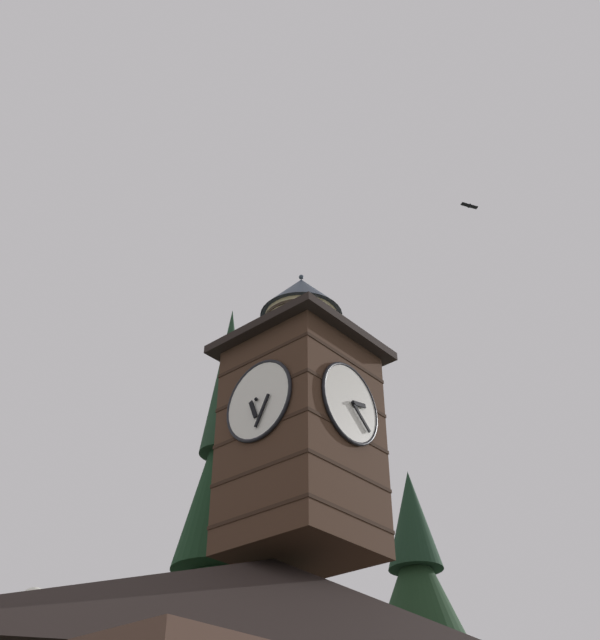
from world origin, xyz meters
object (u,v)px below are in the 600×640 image
object	(u,v)px
pine_tree_behind	(212,637)
flying_bird_high	(469,206)
clock_tower	(301,418)
moon	(33,600)

from	to	relation	value
pine_tree_behind	flying_bird_high	xyz separation A→B (m)	(-3.10, 9.05, 14.15)
pine_tree_behind	flying_bird_high	size ratio (longest dim) A/B	29.69
clock_tower	flying_bird_high	world-z (taller)	flying_bird_high
pine_tree_behind	moon	distance (m)	40.16
moon	pine_tree_behind	bearing A→B (deg)	67.83
clock_tower	pine_tree_behind	xyz separation A→B (m)	(-1.95, -5.26, -4.73)
clock_tower	pine_tree_behind	world-z (taller)	pine_tree_behind
moon	flying_bird_high	world-z (taller)	flying_bird_high
moon	flying_bird_high	xyz separation A→B (m)	(11.56, 45.02, 3.92)
clock_tower	moon	world-z (taller)	moon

